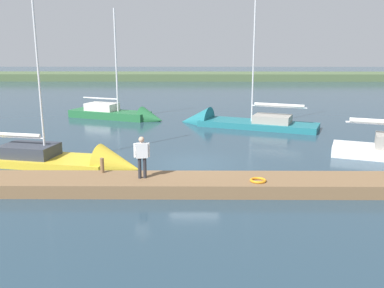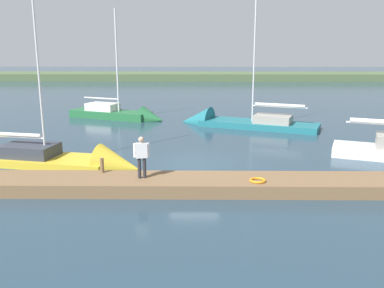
{
  "view_description": "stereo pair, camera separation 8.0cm",
  "coord_description": "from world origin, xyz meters",
  "views": [
    {
      "loc": [
        -0.05,
        20.66,
        5.9
      ],
      "look_at": [
        0.11,
        0.43,
        1.14
      ],
      "focal_mm": 39.29,
      "sensor_mm": 36.0,
      "label": 1
    },
    {
      "loc": [
        -0.13,
        20.66,
        5.9
      ],
      "look_at": [
        0.11,
        0.43,
        1.14
      ],
      "focal_mm": 39.29,
      "sensor_mm": 36.0,
      "label": 2
    }
  ],
  "objects": [
    {
      "name": "ground_plane",
      "position": [
        0.0,
        0.0,
        0.0
      ],
      "size": [
        200.0,
        200.0,
        0.0
      ],
      "primitive_type": "plane",
      "color": "#263D4C"
    },
    {
      "name": "mooring_post_near",
      "position": [
        3.96,
        3.32,
        0.87
      ],
      "size": [
        0.16,
        0.16,
        0.65
      ],
      "primitive_type": "cylinder",
      "color": "brown",
      "rests_on": "dock_pier"
    },
    {
      "name": "far_shoreline",
      "position": [
        0.0,
        -53.86,
        0.0
      ],
      "size": [
        180.0,
        8.0,
        2.4
      ],
      "primitive_type": "cube",
      "color": "#4C603D",
      "rests_on": "ground_plane"
    },
    {
      "name": "dock_pier",
      "position": [
        0.0,
        4.07,
        0.27
      ],
      "size": [
        26.39,
        2.14,
        0.54
      ],
      "primitive_type": "cube",
      "color": "brown",
      "rests_on": "ground_plane"
    },
    {
      "name": "sailboat_near_dock",
      "position": [
        -2.79,
        -10.49,
        0.11
      ],
      "size": [
        10.61,
        6.21,
        12.44
      ],
      "rotation": [
        0.0,
        0.0,
        -0.38
      ],
      "color": "#1E6B75",
      "rests_on": "ground_plane"
    },
    {
      "name": "sailboat_inner_slip",
      "position": [
        6.23,
        0.44,
        0.13
      ],
      "size": [
        9.57,
        4.14,
        11.54
      ],
      "rotation": [
        0.0,
        0.0,
        2.94
      ],
      "color": "gold",
      "rests_on": "ground_plane"
    },
    {
      "name": "life_ring_buoy",
      "position": [
        -2.59,
        4.5,
        0.59
      ],
      "size": [
        0.66,
        0.66,
        0.1
      ],
      "primitive_type": "torus",
      "color": "orange",
      "rests_on": "dock_pier"
    },
    {
      "name": "sailboat_behind_pier",
      "position": [
        6.01,
        -13.44,
        0.22
      ],
      "size": [
        8.43,
        4.88,
        9.65
      ],
      "rotation": [
        0.0,
        0.0,
        2.77
      ],
      "color": "#236638",
      "rests_on": "ground_plane"
    },
    {
      "name": "person_on_dock",
      "position": [
        2.13,
        4.08,
        1.56
      ],
      "size": [
        0.65,
        0.31,
        1.75
      ],
      "rotation": [
        0.0,
        0.0,
        4.91
      ],
      "color": "#28282D",
      "rests_on": "dock_pier"
    }
  ]
}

